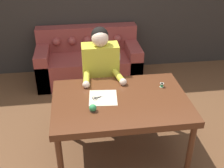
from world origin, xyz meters
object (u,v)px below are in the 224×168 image
couch (89,62)px  thread_spool (162,85)px  person (101,77)px  dining_table (121,105)px  scissors (99,97)px  pin_cushion (93,108)px

couch → thread_spool: bearing=-66.5°
person → dining_table: bearing=-78.0°
dining_table → couch: 1.85m
dining_table → scissors: size_ratio=6.20×
dining_table → person: bearing=102.0°
couch → person: bearing=-85.6°
scissors → pin_cushion: (-0.08, -0.22, 0.03)m
scissors → pin_cushion: size_ratio=3.10×
thread_spool → pin_cushion: pin_cushion is taller
thread_spool → pin_cushion: size_ratio=0.63×
person → pin_cushion: size_ratio=17.71×
couch → person: person is taller
person → scissors: (-0.08, -0.59, 0.09)m
scissors → pin_cushion: pin_cushion is taller
person → thread_spool: (0.62, -0.47, 0.11)m
dining_table → person: person is taller
dining_table → couch: couch is taller
thread_spool → scissors: bearing=-170.1°
couch → scissors: size_ratio=7.29×
scissors → pin_cushion: 0.24m
person → thread_spool: bearing=-37.2°
dining_table → scissors: bearing=165.1°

